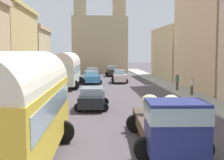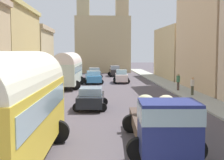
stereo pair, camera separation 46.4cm
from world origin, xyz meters
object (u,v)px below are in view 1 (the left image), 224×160
at_px(car_2, 92,98).
at_px(pedestrian_3, 177,81).
at_px(car_4, 92,73).
at_px(cargo_truck_0, 168,122).
at_px(car_0, 120,76).
at_px(parked_bus_0, 20,104).
at_px(car_3, 91,77).
at_px(car_1, 112,71).
at_px(parked_bus_1, 67,68).
at_px(pedestrian_1, 192,85).

distance_m(car_2, pedestrian_3, 12.47).
height_order(car_4, pedestrian_3, pedestrian_3).
height_order(cargo_truck_0, car_0, cargo_truck_0).
xyz_separation_m(parked_bus_0, cargo_truck_0, (5.60, 1.28, -1.04)).
relative_size(car_2, car_3, 0.92).
bearing_deg(car_4, car_1, 41.99).
bearing_deg(parked_bus_1, car_1, 67.88).
height_order(car_3, pedestrian_3, pedestrian_3).
relative_size(parked_bus_0, pedestrian_1, 5.05).
bearing_deg(car_4, car_3, -90.84).
bearing_deg(car_2, car_1, 83.15).
distance_m(car_4, pedestrian_3, 18.79).
bearing_deg(car_4, car_2, -90.37).
xyz_separation_m(parked_bus_0, car_3, (2.65, 28.43, -1.43)).
xyz_separation_m(parked_bus_0, parked_bus_1, (-0.12, 24.56, -0.10)).
bearing_deg(car_1, parked_bus_1, -112.12).
bearing_deg(cargo_truck_0, parked_bus_0, -167.10).
height_order(parked_bus_0, pedestrian_1, parked_bus_0).
height_order(car_1, pedestrian_1, pedestrian_1).
bearing_deg(cargo_truck_0, car_3, 96.19).
xyz_separation_m(car_0, car_1, (-0.19, 10.61, 0.00)).
distance_m(car_3, car_4, 8.38).
height_order(cargo_truck_0, car_4, cargo_truck_0).
bearing_deg(parked_bus_1, pedestrian_1, -34.74).
distance_m(car_0, pedestrian_1, 13.77).
bearing_deg(parked_bus_0, pedestrian_3, 60.75).
bearing_deg(car_1, car_2, -96.85).
height_order(parked_bus_1, car_2, parked_bus_1).
distance_m(parked_bus_0, pedestrian_3, 22.98).
xyz_separation_m(car_2, car_4, (0.17, 25.81, 0.01)).
height_order(car_0, car_2, car_0).
bearing_deg(car_0, car_2, -101.33).
distance_m(parked_bus_0, pedestrian_1, 20.15).
distance_m(parked_bus_1, car_2, 13.89).
bearing_deg(parked_bus_1, cargo_truck_0, -76.20).
height_order(parked_bus_1, car_0, parked_bus_1).
height_order(parked_bus_0, car_2, parked_bus_0).
xyz_separation_m(parked_bus_1, pedestrian_3, (11.33, -4.53, -1.11)).
height_order(car_0, pedestrian_1, pedestrian_1).
bearing_deg(pedestrian_1, car_2, -148.63).
xyz_separation_m(parked_bus_1, cargo_truck_0, (5.72, -23.27, -0.94)).
distance_m(parked_bus_1, pedestrian_3, 12.26).
bearing_deg(pedestrian_1, car_3, 126.64).
bearing_deg(pedestrian_3, parked_bus_0, -119.25).
height_order(parked_bus_0, car_0, parked_bus_0).
relative_size(car_1, car_2, 1.01).
distance_m(car_1, car_4, 4.42).
xyz_separation_m(cargo_truck_0, pedestrian_3, (5.62, 18.74, -0.17)).
xyz_separation_m(cargo_truck_0, pedestrian_1, (5.96, 15.18, -0.20)).
bearing_deg(car_3, car_1, 73.26).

